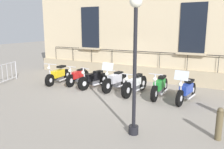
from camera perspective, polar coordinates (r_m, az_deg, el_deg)
ground_plane at (r=11.31m, az=0.90°, el=-3.63°), size 60.00×60.00×0.00m
building_facade at (r=13.39m, az=6.42°, el=12.22°), size 0.82×13.66×6.48m
motorcycle_yellow at (r=12.74m, az=-13.03°, el=-0.17°), size 2.15×0.74×1.14m
motorcycle_red at (r=12.29m, az=-8.39°, el=-0.47°), size 1.93×0.55×1.03m
motorcycle_black at (r=11.49m, az=-4.55°, el=-1.14°), size 1.91×0.78×1.07m
motorcycle_silver at (r=11.01m, az=0.79°, el=-1.49°), size 2.04×0.70×1.41m
motorcycle_white at (r=10.48m, az=5.62°, el=-2.52°), size 2.22×0.57×1.04m
motorcycle_green at (r=10.22m, az=11.62°, el=-3.02°), size 2.16×0.58×1.13m
motorcycle_blue at (r=9.83m, az=17.76°, el=-3.83°), size 2.10×0.70×1.37m
lamppost at (r=6.22m, az=5.64°, el=4.14°), size 0.33×0.33×3.79m
crowd_barrier at (r=13.60m, az=-24.80°, el=0.35°), size 2.00×0.69×1.05m
bollard at (r=6.94m, az=24.81°, el=-10.90°), size 0.18×0.18×0.91m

